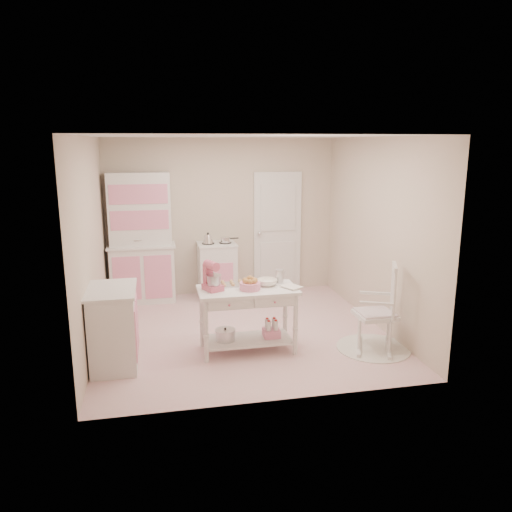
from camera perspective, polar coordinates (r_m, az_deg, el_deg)
The scene contains 14 objects.
room_shell at distance 6.47m, azimuth -1.61°, elevation 5.07°, with size 3.84×3.84×2.62m.
door at distance 8.58m, azimuth 2.46°, elevation 2.77°, with size 0.82×0.05×2.04m, color white.
hutch at distance 8.11m, azimuth -13.01°, elevation 2.00°, with size 1.06×0.50×2.08m, color white.
stove at distance 8.25m, azimuth -4.45°, elevation -1.65°, with size 0.62×0.57×0.92m, color white.
base_cabinet at distance 5.99m, azimuth -15.95°, elevation -7.82°, with size 0.54×0.84×0.92m, color white.
lace_rug at distance 6.53m, azimuth 13.25°, elevation -10.18°, with size 0.92×0.92×0.01m, color white.
rocking_chair at distance 6.34m, azimuth 13.50°, elevation -5.65°, with size 0.48×0.72×1.10m, color white.
work_table at distance 6.17m, azimuth -0.95°, elevation -7.30°, with size 1.20×0.60×0.80m, color white.
stand_mixer at distance 5.95m, azimuth -4.98°, elevation -2.34°, with size 0.20×0.28×0.34m, color #D35977.
cookie_tray at distance 6.18m, azimuth -2.65°, elevation -3.27°, with size 0.34×0.24×0.02m, color silver.
bread_basket at distance 5.99m, azimuth -0.69°, elevation -3.45°, with size 0.25×0.25×0.09m, color pink.
mixing_bowl at distance 6.16m, azimuth 1.27°, elevation -3.04°, with size 0.25×0.25×0.08m, color white.
metal_pitcher at distance 6.26m, azimuth 2.72°, elevation -2.34°, with size 0.10×0.10×0.17m, color silver.
recipe_book at distance 6.02m, azimuth 3.47°, elevation -3.70°, with size 0.18×0.24×0.02m, color white.
Camera 1 is at (-1.13, -6.31, 2.53)m, focal length 35.00 mm.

